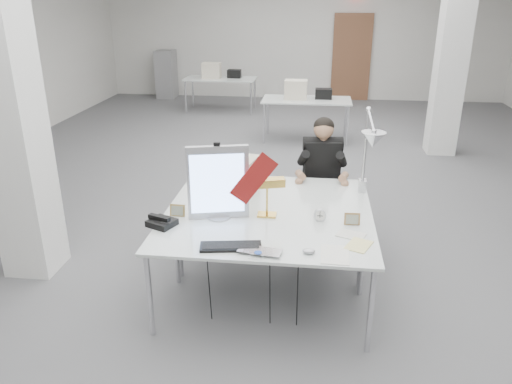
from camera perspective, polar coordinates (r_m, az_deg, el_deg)
room_shell at (r=6.25m, az=3.87°, el=13.96°), size 10.04×14.04×3.24m
desk_main at (r=3.99m, az=0.82°, el=-4.94°), size 1.80×0.90×0.02m
desk_second at (r=4.81m, az=1.97°, el=-0.15°), size 1.80×0.90×0.02m
bg_desk_a at (r=9.23m, az=5.80°, el=10.42°), size 1.60×0.80×0.02m
bg_desk_b at (r=11.60m, az=-4.07°, el=12.79°), size 1.60×0.80×0.02m
filing_cabinet at (r=13.42m, az=-10.21°, el=13.11°), size 0.45×0.55×1.20m
office_chair at (r=5.54m, az=7.41°, el=0.69°), size 0.61×0.61×1.13m
seated_person at (r=5.38m, az=7.58°, el=3.85°), size 0.56×0.67×0.93m
monitor at (r=4.16m, az=-4.37°, el=1.07°), size 0.51×0.17×0.64m
pennant at (r=4.06m, az=-0.23°, el=1.56°), size 0.39×0.16×0.44m
keyboard at (r=3.77m, az=-2.91°, el=-6.24°), size 0.48×0.23×0.02m
laptop at (r=3.66m, az=0.23°, el=-7.16°), size 0.35×0.26×0.03m
mouse at (r=3.71m, az=6.05°, el=-6.74°), size 0.10×0.07×0.04m
bankers_lamp at (r=4.23m, az=1.27°, el=-0.62°), size 0.32×0.20×0.34m
desk_phone at (r=4.18m, az=-10.70°, el=-3.48°), size 0.26×0.25×0.05m
picture_frame_left at (r=4.33m, az=-8.97°, el=-2.08°), size 0.13×0.04×0.10m
picture_frame_right at (r=4.19m, az=10.92°, el=-3.04°), size 0.13×0.04×0.10m
desk_clock at (r=4.22m, az=7.32°, el=-2.65°), size 0.11×0.04×0.11m
paper_stack_a at (r=3.72m, az=9.01°, el=-7.09°), size 0.21×0.30×0.01m
paper_stack_b at (r=3.88m, az=11.66°, el=-5.97°), size 0.24×0.27×0.01m
paper_stack_c at (r=4.03m, az=10.80°, el=-4.84°), size 0.26×0.22×0.01m
beige_monitor at (r=4.79m, az=-2.12°, el=2.04°), size 0.41×0.40×0.33m
architect_lamp at (r=4.54m, az=12.69°, el=4.65°), size 0.32×0.78×0.98m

